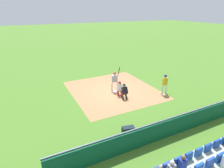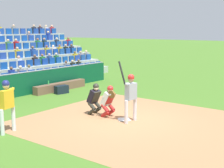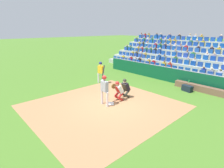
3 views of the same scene
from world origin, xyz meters
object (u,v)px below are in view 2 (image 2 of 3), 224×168
at_px(home_plate_umpire, 95,97).
at_px(on_deck_batter, 7,101).
at_px(batter_at_plate, 131,92).
at_px(dugout_bench, 61,87).
at_px(water_bottle_on_bench, 48,83).
at_px(equipment_duffel_bag, 61,90).
at_px(home_plate_marker, 124,119).
at_px(catcher_crouching, 109,99).

xyz_separation_m(home_plate_umpire, on_deck_batter, (3.46, -0.78, 0.37)).
relative_size(batter_at_plate, dugout_bench, 0.64).
xyz_separation_m(batter_at_plate, water_bottle_on_bench, (-1.84, -6.51, -0.56)).
distance_m(home_plate_umpire, water_bottle_on_bench, 5.15).
bearing_deg(equipment_duffel_bag, batter_at_plate, 81.05).
distance_m(batter_at_plate, water_bottle_on_bench, 6.79).
bearing_deg(on_deck_batter, equipment_duffel_bag, -149.14).
xyz_separation_m(home_plate_marker, batter_at_plate, (0.08, 0.34, 1.09)).
bearing_deg(dugout_bench, home_plate_marker, 67.16).
height_order(water_bottle_on_bench, on_deck_batter, on_deck_batter).
bearing_deg(home_plate_marker, on_deck_batter, -31.18).
height_order(equipment_duffel_bag, on_deck_batter, on_deck_batter).
bearing_deg(catcher_crouching, batter_at_plate, 87.85).
bearing_deg(home_plate_umpire, on_deck_batter, -12.63).
distance_m(batter_at_plate, catcher_crouching, 1.11).
relative_size(water_bottle_on_bench, on_deck_batter, 0.12).
bearing_deg(on_deck_batter, water_bottle_on_bench, -142.76).
bearing_deg(equipment_duffel_bag, water_bottle_on_bench, -59.21).
bearing_deg(equipment_duffel_bag, home_plate_umpire, 73.77).
height_order(home_plate_umpire, dugout_bench, home_plate_umpire).
bearing_deg(catcher_crouching, equipment_duffel_bag, -113.33).
distance_m(home_plate_marker, batter_at_plate, 1.14).
xyz_separation_m(catcher_crouching, on_deck_batter, (3.50, -1.45, 0.37)).
height_order(home_plate_marker, dugout_bench, dugout_bench).
height_order(water_bottle_on_bench, equipment_duffel_bag, water_bottle_on_bench).
xyz_separation_m(water_bottle_on_bench, equipment_duffel_bag, (-0.26, 0.71, -0.33)).
distance_m(catcher_crouching, dugout_bench, 6.05).
xyz_separation_m(water_bottle_on_bench, on_deck_batter, (5.30, 4.03, 0.53)).
height_order(batter_at_plate, catcher_crouching, batter_at_plate).
xyz_separation_m(batter_at_plate, dugout_bench, (-2.66, -6.47, -0.89)).
bearing_deg(home_plate_umpire, home_plate_marker, 93.52).
relative_size(catcher_crouching, water_bottle_on_bench, 6.22).
xyz_separation_m(catcher_crouching, home_plate_umpire, (0.04, -0.67, -0.01)).
bearing_deg(home_plate_marker, home_plate_umpire, -86.48).
bearing_deg(batter_at_plate, water_bottle_on_bench, -105.75).
bearing_deg(dugout_bench, on_deck_batter, 33.03).
bearing_deg(home_plate_marker, water_bottle_on_bench, -105.88).
bearing_deg(dugout_bench, equipment_duffel_bag, 49.38).
relative_size(batter_at_plate, on_deck_batter, 1.28).
distance_m(home_plate_marker, catcher_crouching, 0.98).
bearing_deg(home_plate_marker, dugout_bench, -112.84).
bearing_deg(equipment_duffel_bag, on_deck_batter, 41.74).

